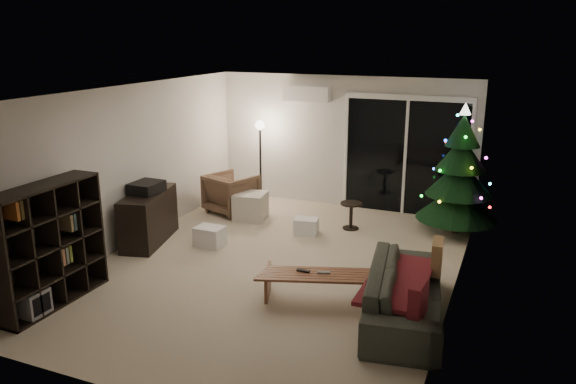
# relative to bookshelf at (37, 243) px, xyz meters

# --- Properties ---
(room) EXTENTS (6.50, 7.51, 2.60)m
(room) POSITION_rel_bookshelf_xyz_m (2.71, 3.59, 0.25)
(room) COLOR beige
(room) RESTS_ON ground
(bookshelf) EXTENTS (0.67, 1.57, 1.53)m
(bookshelf) POSITION_rel_bookshelf_xyz_m (0.00, 0.00, 0.00)
(bookshelf) COLOR black
(bookshelf) RESTS_ON floor
(media_cabinet) EXTENTS (0.80, 1.40, 0.82)m
(media_cabinet) POSITION_rel_bookshelf_xyz_m (0.00, 2.23, -0.35)
(media_cabinet) COLOR black
(media_cabinet) RESTS_ON floor
(stereo) EXTENTS (0.42, 0.49, 0.18)m
(stereo) POSITION_rel_bookshelf_xyz_m (0.00, 2.23, 0.15)
(stereo) COLOR black
(stereo) RESTS_ON media_cabinet
(armchair) EXTENTS (1.02, 1.03, 0.74)m
(armchair) POSITION_rel_bookshelf_xyz_m (0.48, 4.11, -0.39)
(armchair) COLOR brown
(armchair) RESTS_ON floor
(ottoman) EXTENTS (0.61, 0.61, 0.48)m
(ottoman) POSITION_rel_bookshelf_xyz_m (0.99, 3.89, -0.52)
(ottoman) COLOR #C1B59D
(ottoman) RESTS_ON floor
(cardboard_box_a) EXTENTS (0.44, 0.34, 0.31)m
(cardboard_box_a) POSITION_rel_bookshelf_xyz_m (0.99, 2.45, -0.61)
(cardboard_box_a) COLOR white
(cardboard_box_a) RESTS_ON floor
(cardboard_box_b) EXTENTS (0.44, 0.36, 0.27)m
(cardboard_box_b) POSITION_rel_bookshelf_xyz_m (2.20, 3.54, -0.63)
(cardboard_box_b) COLOR white
(cardboard_box_b) RESTS_ON floor
(side_table) EXTENTS (0.40, 0.40, 0.47)m
(side_table) POSITION_rel_bookshelf_xyz_m (2.81, 4.09, -0.53)
(side_table) COLOR black
(side_table) RESTS_ON floor
(floor_lamp) EXTENTS (0.25, 0.25, 1.58)m
(floor_lamp) POSITION_rel_bookshelf_xyz_m (0.73, 4.86, 0.03)
(floor_lamp) COLOR black
(floor_lamp) RESTS_ON floor
(sofa) EXTENTS (1.15, 2.25, 0.63)m
(sofa) POSITION_rel_bookshelf_xyz_m (4.30, 1.32, -0.45)
(sofa) COLOR #494C43
(sofa) RESTS_ON floor
(sofa_throw) EXTENTS (0.67, 1.55, 0.05)m
(sofa_throw) POSITION_rel_bookshelf_xyz_m (4.20, 1.32, -0.31)
(sofa_throw) COLOR maroon
(sofa_throw) RESTS_ON sofa
(cushion_a) EXTENTS (0.16, 0.42, 0.41)m
(cushion_a) POSITION_rel_bookshelf_xyz_m (4.55, 1.97, -0.20)
(cushion_a) COLOR #8F6D4C
(cushion_a) RESTS_ON sofa
(cushion_b) EXTENTS (0.15, 0.42, 0.41)m
(cushion_b) POSITION_rel_bookshelf_xyz_m (4.55, 0.67, -0.20)
(cushion_b) COLOR maroon
(cushion_b) RESTS_ON sofa
(coffee_table) EXTENTS (1.41, 0.87, 0.42)m
(coffee_table) POSITION_rel_bookshelf_xyz_m (3.21, 1.20, -0.55)
(coffee_table) COLOR brown
(coffee_table) RESTS_ON floor
(remote_a) EXTENTS (0.17, 0.05, 0.02)m
(remote_a) POSITION_rel_bookshelf_xyz_m (3.06, 1.20, -0.33)
(remote_a) COLOR black
(remote_a) RESTS_ON coffee_table
(remote_b) EXTENTS (0.16, 0.09, 0.02)m
(remote_b) POSITION_rel_bookshelf_xyz_m (3.31, 1.25, -0.33)
(remote_b) COLOR slate
(remote_b) RESTS_ON coffee_table
(christmas_tree) EXTENTS (1.60, 1.60, 2.18)m
(christmas_tree) POSITION_rel_bookshelf_xyz_m (4.50, 4.60, 0.33)
(christmas_tree) COLOR #113A1C
(christmas_tree) RESTS_ON floor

